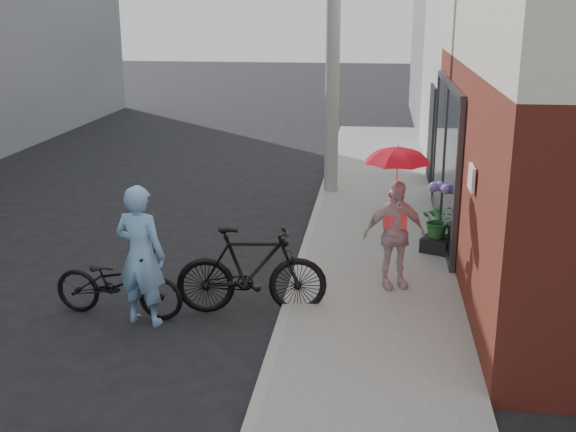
% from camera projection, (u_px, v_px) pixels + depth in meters
% --- Properties ---
extents(ground, '(80.00, 80.00, 0.00)m').
position_uv_depth(ground, '(215.00, 311.00, 9.36)').
color(ground, black).
rests_on(ground, ground).
extents(sidewalk, '(2.20, 24.00, 0.12)m').
position_uv_depth(sidewalk, '(378.00, 261.00, 10.99)').
color(sidewalk, gray).
rests_on(sidewalk, ground).
extents(curb, '(0.12, 24.00, 0.12)m').
position_uv_depth(curb, '(303.00, 257.00, 11.13)').
color(curb, '#9E9E99').
rests_on(curb, ground).
extents(east_building_far, '(8.00, 8.00, 7.00)m').
position_uv_depth(east_building_far, '(547.00, 13.00, 22.73)').
color(east_building_far, slate).
rests_on(east_building_far, ground).
extents(utility_pole, '(0.28, 0.28, 7.00)m').
position_uv_depth(utility_pole, '(333.00, 21.00, 13.94)').
color(utility_pole, '#9E9E99').
rests_on(utility_pole, ground).
extents(officer, '(0.72, 0.55, 1.77)m').
position_uv_depth(officer, '(141.00, 256.00, 8.77)').
color(officer, '#7EAFE1').
rests_on(officer, ground).
extents(bike_left, '(1.76, 0.76, 0.90)m').
position_uv_depth(bike_left, '(118.00, 282.00, 9.10)').
color(bike_left, black).
rests_on(bike_left, ground).
extents(bike_right, '(1.97, 0.79, 1.15)m').
position_uv_depth(bike_right, '(252.00, 270.00, 9.15)').
color(bike_right, black).
rests_on(bike_right, ground).
extents(kimono_woman, '(0.94, 0.63, 1.48)m').
position_uv_depth(kimono_woman, '(394.00, 234.00, 9.64)').
color(kimono_woman, beige).
rests_on(kimono_woman, sidewalk).
extents(parasol, '(0.83, 0.83, 0.73)m').
position_uv_depth(parasol, '(398.00, 153.00, 9.33)').
color(parasol, '#F81D37').
rests_on(parasol, kimono_woman).
extents(planter, '(0.56, 0.56, 0.22)m').
position_uv_depth(planter, '(437.00, 244.00, 11.21)').
color(planter, black).
rests_on(planter, sidewalk).
extents(potted_plant, '(0.51, 0.44, 0.56)m').
position_uv_depth(potted_plant, '(438.00, 220.00, 11.09)').
color(potted_plant, '#2A6B2C').
rests_on(potted_plant, planter).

